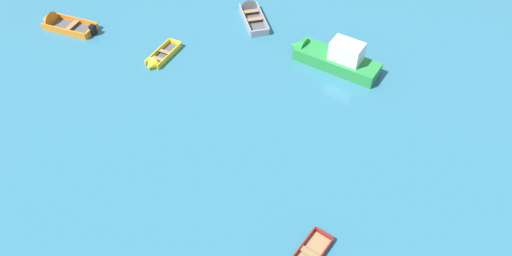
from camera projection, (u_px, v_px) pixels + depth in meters
name	position (u px, v px, depth m)	size (l,w,h in m)	color
motor_launch_green_near_right	(332.00, 56.00, 30.70)	(5.39, 5.56, 2.33)	#288C3D
rowboat_yellow_outer_right	(157.00, 61.00, 31.21)	(2.81, 3.04, 0.92)	#4C4C51
rowboat_grey_cluster_outer	(250.00, 12.00, 35.14)	(1.38, 4.20, 1.23)	#4C4C51
rowboat_orange_far_right	(58.00, 23.00, 34.11)	(4.25, 3.56, 1.40)	#4C4C51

